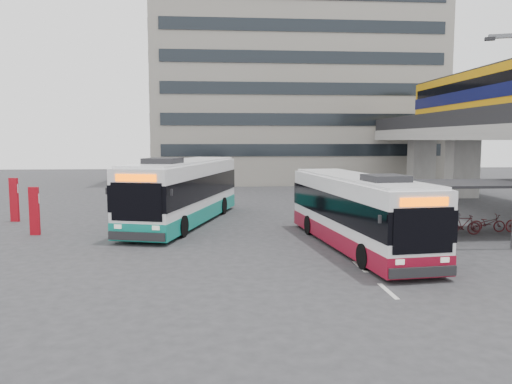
{
  "coord_description": "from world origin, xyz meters",
  "views": [
    {
      "loc": [
        -2.74,
        -20.47,
        4.62
      ],
      "look_at": [
        -0.71,
        4.4,
        2.0
      ],
      "focal_mm": 35.0,
      "sensor_mm": 36.0,
      "label": 1
    }
  ],
  "objects": [
    {
      "name": "viaduct",
      "position": [
        17.0,
        13.22,
        6.23
      ],
      "size": [
        8.0,
        32.0,
        9.68
      ],
      "color": "gray",
      "rests_on": "ground"
    },
    {
      "name": "sign_totem_north",
      "position": [
        -14.1,
        8.5,
        1.28
      ],
      "size": [
        0.53,
        0.28,
        2.48
      ],
      "rotation": [
        0.0,
        0.0,
        -0.25
      ],
      "color": "#9F0915",
      "rests_on": "ground"
    },
    {
      "name": "bike_shelter",
      "position": [
        8.47,
        3.0,
        1.44
      ],
      "size": [
        10.0,
        4.0,
        2.54
      ],
      "color": "#595B60",
      "rests_on": "ground"
    },
    {
      "name": "bus_main",
      "position": [
        3.27,
        0.3,
        1.54
      ],
      "size": [
        3.63,
        11.42,
        3.32
      ],
      "rotation": [
        0.0,
        0.0,
        0.11
      ],
      "color": "white",
      "rests_on": "ground"
    },
    {
      "name": "office_block",
      "position": [
        6.0,
        36.0,
        12.5
      ],
      "size": [
        30.0,
        15.0,
        25.0
      ],
      "primitive_type": "cube",
      "color": "gray",
      "rests_on": "ground"
    },
    {
      "name": "road_markings",
      "position": [
        2.5,
        -3.0,
        0.01
      ],
      "size": [
        0.15,
        7.6,
        0.01
      ],
      "color": "beige",
      "rests_on": "ground"
    },
    {
      "name": "pedestrian",
      "position": [
        -5.04,
        4.31,
        0.9
      ],
      "size": [
        0.5,
        0.7,
        1.81
      ],
      "primitive_type": "imported",
      "rotation": [
        0.0,
        0.0,
        1.46
      ],
      "color": "black",
      "rests_on": "ground"
    },
    {
      "name": "sign_totem_mid",
      "position": [
        -11.52,
        4.26,
        1.22
      ],
      "size": [
        0.51,
        0.18,
        2.35
      ],
      "rotation": [
        0.0,
        0.0,
        -0.06
      ],
      "color": "#9F0915",
      "rests_on": "ground"
    },
    {
      "name": "bus_teal",
      "position": [
        -4.48,
        7.32,
        1.73
      ],
      "size": [
        6.02,
        12.88,
        3.73
      ],
      "rotation": [
        0.0,
        0.0,
        -0.27
      ],
      "color": "white",
      "rests_on": "ground"
    },
    {
      "name": "ground",
      "position": [
        0.0,
        0.0,
        0.0
      ],
      "size": [
        120.0,
        120.0,
        0.0
      ],
      "primitive_type": "plane",
      "color": "#28282B",
      "rests_on": "ground"
    }
  ]
}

